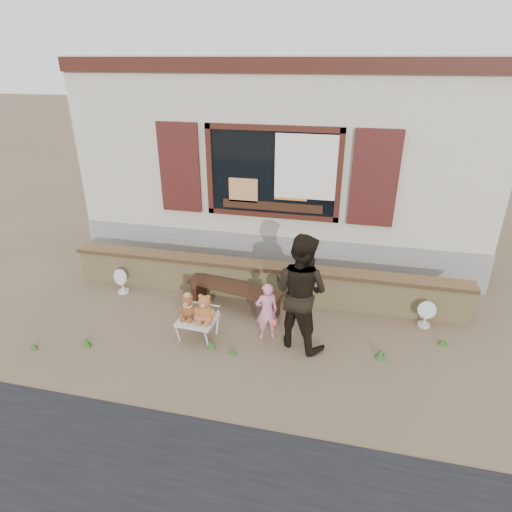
% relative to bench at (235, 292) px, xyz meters
% --- Properties ---
extents(ground, '(80.00, 80.00, 0.00)m').
position_rel_bench_xyz_m(ground, '(0.36, -0.52, -0.32)').
color(ground, brown).
rests_on(ground, ground).
extents(shopfront, '(8.04, 5.13, 4.00)m').
position_rel_bench_xyz_m(shopfront, '(0.36, 3.97, 1.68)').
color(shopfront, '#A49785').
rests_on(shopfront, ground).
extents(brick_wall, '(7.10, 0.36, 0.67)m').
position_rel_bench_xyz_m(brick_wall, '(0.36, 0.48, 0.03)').
color(brick_wall, tan).
rests_on(brick_wall, ground).
extents(bench, '(1.73, 0.73, 0.43)m').
position_rel_bench_xyz_m(bench, '(0.00, 0.00, 0.00)').
color(bench, black).
rests_on(bench, ground).
extents(folding_chair, '(0.59, 0.53, 0.34)m').
position_rel_bench_xyz_m(folding_chair, '(-0.32, -0.96, -0.00)').
color(folding_chair, beige).
rests_on(folding_chair, ground).
extents(teddy_bear_left, '(0.32, 0.28, 0.41)m').
position_rel_bench_xyz_m(teddy_bear_left, '(-0.46, -0.95, 0.24)').
color(teddy_bear_left, brown).
rests_on(teddy_bear_left, folding_chair).
extents(teddy_bear_right, '(0.35, 0.31, 0.46)m').
position_rel_bench_xyz_m(teddy_bear_right, '(-0.19, -0.97, 0.26)').
color(teddy_bear_right, brown).
rests_on(teddy_bear_right, folding_chair).
extents(child, '(0.41, 0.35, 0.95)m').
position_rel_bench_xyz_m(child, '(0.71, -0.73, 0.16)').
color(child, pink).
rests_on(child, ground).
extents(adult, '(1.07, 0.97, 1.79)m').
position_rel_bench_xyz_m(adult, '(1.21, -0.75, 0.58)').
color(adult, black).
rests_on(adult, ground).
extents(fan_left, '(0.31, 0.20, 0.48)m').
position_rel_bench_xyz_m(fan_left, '(-2.17, 0.06, -0.08)').
color(fan_left, silver).
rests_on(fan_left, ground).
extents(fan_right, '(0.29, 0.19, 0.46)m').
position_rel_bench_xyz_m(fan_right, '(3.14, 0.17, -0.09)').
color(fan_right, silver).
rests_on(fan_right, ground).
extents(grass_tufts, '(6.12, 1.61, 0.15)m').
position_rel_bench_xyz_m(grass_tufts, '(0.61, -1.08, -0.25)').
color(grass_tufts, '#325221').
rests_on(grass_tufts, ground).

